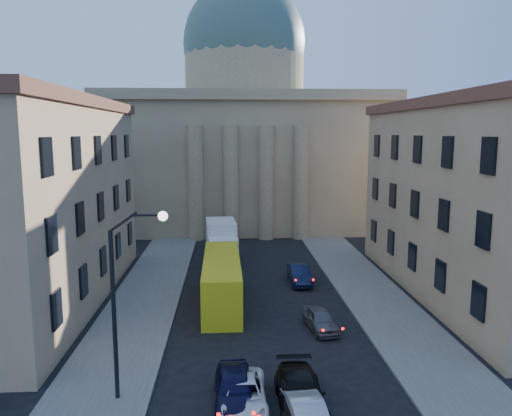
{
  "coord_description": "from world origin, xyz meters",
  "views": [
    {
      "loc": [
        -2.33,
        -13.71,
        12.23
      ],
      "look_at": [
        -0.43,
        20.23,
        7.06
      ],
      "focal_mm": 35.0,
      "sensor_mm": 36.0,
      "label": 1
    }
  ],
  "objects_px": {
    "city_bus": "(222,279)",
    "box_truck": "(222,243)",
    "street_lamp": "(125,290)",
    "car_left_near": "(234,387)"
  },
  "relations": [
    {
      "from": "street_lamp",
      "to": "car_left_near",
      "type": "bearing_deg",
      "value": -6.36
    },
    {
      "from": "street_lamp",
      "to": "city_bus",
      "type": "xyz_separation_m",
      "value": [
        4.12,
        13.28,
        -3.55
      ]
    },
    {
      "from": "city_bus",
      "to": "box_truck",
      "type": "xyz_separation_m",
      "value": [
        -0.16,
        11.54,
        0.06
      ]
    },
    {
      "from": "street_lamp",
      "to": "box_truck",
      "type": "relative_size",
      "value": 1.25
    },
    {
      "from": "street_lamp",
      "to": "box_truck",
      "type": "distance_m",
      "value": 25.38
    },
    {
      "from": "box_truck",
      "to": "city_bus",
      "type": "bearing_deg",
      "value": -93.65
    },
    {
      "from": "street_lamp",
      "to": "city_bus",
      "type": "distance_m",
      "value": 14.35
    },
    {
      "from": "city_bus",
      "to": "box_truck",
      "type": "bearing_deg",
      "value": 90.1
    },
    {
      "from": "street_lamp",
      "to": "box_truck",
      "type": "bearing_deg",
      "value": 80.93
    },
    {
      "from": "street_lamp",
      "to": "city_bus",
      "type": "bearing_deg",
      "value": 72.75
    }
  ]
}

